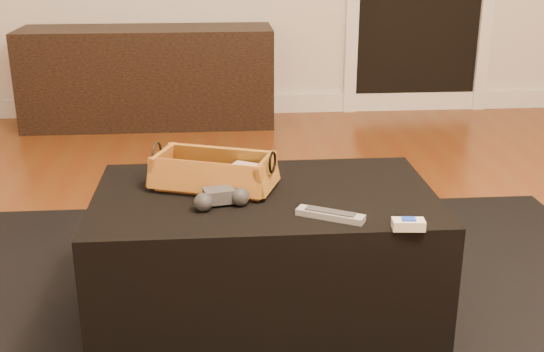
{
  "coord_description": "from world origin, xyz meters",
  "views": [
    {
      "loc": [
        -0.04,
        -1.75,
        1.15
      ],
      "look_at": [
        0.11,
        0.09,
        0.49
      ],
      "focal_mm": 45.0,
      "sensor_mm": 36.0,
      "label": 1
    }
  ],
  "objects": [
    {
      "name": "area_rug",
      "position": [
        0.09,
        0.06,
        0.01
      ],
      "size": [
        2.6,
        2.0,
        0.01
      ],
      "primitive_type": "cube",
      "color": "black",
      "rests_on": "floor"
    },
    {
      "name": "ottoman",
      "position": [
        0.09,
        0.11,
        0.22
      ],
      "size": [
        1.0,
        0.6,
        0.42
      ],
      "primitive_type": "cube",
      "color": "black",
      "rests_on": "area_rug"
    },
    {
      "name": "cloth_bundle",
      "position": [
        0.04,
        0.16,
        0.47
      ],
      "size": [
        0.12,
        0.11,
        0.05
      ],
      "primitive_type": "cube",
      "rotation": [
        0.0,
        0.0,
        -0.52
      ],
      "color": "tan",
      "rests_on": "wicker_basket"
    },
    {
      "name": "floor",
      "position": [
        0.0,
        0.0,
        -0.01
      ],
      "size": [
        5.0,
        5.5,
        0.01
      ],
      "primitive_type": "cube",
      "color": "brown",
      "rests_on": "ground"
    },
    {
      "name": "tv_remote",
      "position": [
        -0.08,
        0.16,
        0.45
      ],
      "size": [
        0.2,
        0.09,
        0.02
      ],
      "primitive_type": "cube",
      "rotation": [
        0.0,
        0.0,
        -0.24
      ],
      "color": "black",
      "rests_on": "wicker_basket"
    },
    {
      "name": "cream_gadget",
      "position": [
        0.44,
        -0.18,
        0.45
      ],
      "size": [
        0.09,
        0.05,
        0.03
      ],
      "color": "beige",
      "rests_on": "ottoman"
    },
    {
      "name": "game_controller",
      "position": [
        -0.04,
        0.02,
        0.46
      ],
      "size": [
        0.17,
        0.11,
        0.05
      ],
      "color": "#323234",
      "rests_on": "ottoman"
    },
    {
      "name": "media_cabinet",
      "position": [
        -0.47,
        2.51,
        0.3
      ],
      "size": [
        1.54,
        0.45,
        0.6
      ],
      "primitive_type": "cube",
      "color": "black",
      "rests_on": "floor"
    },
    {
      "name": "wicker_basket",
      "position": [
        -0.06,
        0.17,
        0.48
      ],
      "size": [
        0.4,
        0.3,
        0.13
      ],
      "color": "#A15524",
      "rests_on": "ottoman"
    },
    {
      "name": "baseboard",
      "position": [
        0.0,
        2.73,
        0.06
      ],
      "size": [
        5.0,
        0.04,
        0.12
      ],
      "primitive_type": "cube",
      "color": "white",
      "rests_on": "floor"
    },
    {
      "name": "silver_remote",
      "position": [
        0.25,
        -0.09,
        0.44
      ],
      "size": [
        0.18,
        0.13,
        0.02
      ],
      "color": "#989A9F",
      "rests_on": "ottoman"
    }
  ]
}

